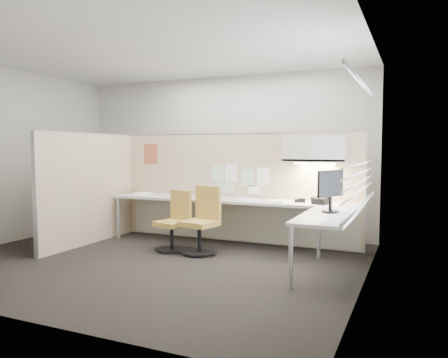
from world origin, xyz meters
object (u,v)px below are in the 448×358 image
at_px(chair_right, 175,223).
at_px(phone, 320,200).
at_px(desk, 246,210).
at_px(monitor, 331,188).
at_px(chair_left, 202,223).

bearing_deg(chair_right, phone, 30.68).
xyz_separation_m(desk, monitor, (1.37, -0.67, 0.43)).
bearing_deg(phone, chair_left, -142.64).
height_order(chair_left, monitor, monitor).
relative_size(desk, chair_left, 4.18).
bearing_deg(desk, phone, 5.18).
xyz_separation_m(desk, phone, (1.09, 0.10, 0.18)).
distance_m(desk, chair_left, 0.72).
relative_size(chair_right, phone, 3.46).
relative_size(monitor, phone, 2.04).
bearing_deg(chair_left, phone, 31.32).
height_order(chair_right, phone, chair_right).
relative_size(chair_left, phone, 3.76).
distance_m(chair_right, phone, 2.15).
relative_size(chair_right, monitor, 1.70).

